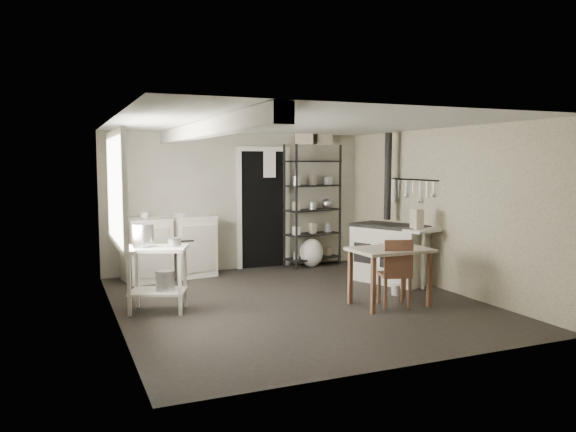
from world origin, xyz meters
name	(u,v)px	position (x,y,z in m)	size (l,w,h in m)	color
floor	(297,302)	(0.00, 0.00, 0.00)	(5.00, 5.00, 0.00)	black
ceiling	(297,124)	(0.00, 0.00, 2.30)	(5.00, 5.00, 0.00)	beige
wall_back	(238,202)	(0.00, 2.50, 1.15)	(4.50, 0.02, 2.30)	#A19C8A
wall_front	(411,239)	(0.00, -2.50, 1.15)	(4.50, 0.02, 2.30)	#A19C8A
wall_left	(115,221)	(-2.25, 0.00, 1.15)	(0.02, 5.00, 2.30)	#A19C8A
wall_right	(440,209)	(2.25, 0.00, 1.15)	(0.02, 5.00, 2.30)	#A19C8A
window	(115,189)	(-2.22, 0.20, 1.50)	(0.12, 1.76, 1.28)	white
doorway	(264,210)	(0.45, 2.47, 1.00)	(0.96, 0.10, 2.08)	white
ceiling_beam	(204,130)	(-1.20, 0.00, 2.20)	(0.18, 5.00, 0.18)	white
wallpaper_panel	(440,209)	(2.24, 0.00, 1.15)	(0.01, 5.00, 2.30)	#BAB497
utensil_rail	(413,180)	(2.19, 0.60, 1.55)	(0.06, 1.20, 0.44)	silver
prep_table	(158,279)	(-1.74, 0.23, 0.40)	(0.70, 0.50, 0.80)	white
stockpot	(143,235)	(-1.90, 0.30, 0.94)	(0.25, 0.25, 0.27)	silver
saucepan	(174,242)	(-1.54, 0.21, 0.85)	(0.16, 0.16, 0.09)	silver
bucket	(165,281)	(-1.66, 0.17, 0.39)	(0.23, 0.23, 0.25)	silver
base_cabinets	(169,249)	(-1.23, 2.18, 0.46)	(1.46, 0.63, 0.96)	silver
mixing_bowl	(179,217)	(-1.08, 2.15, 0.96)	(0.29, 0.29, 0.07)	silver
counter_cup	(145,218)	(-1.62, 2.04, 0.97)	(0.12, 0.12, 0.10)	silver
shelf_rack	(313,212)	(1.30, 2.29, 0.95)	(1.00, 0.39, 2.12)	black
shelf_jar	(297,188)	(0.98, 2.27, 1.37)	(0.09, 0.09, 0.19)	silver
storage_box_a	(304,151)	(1.13, 2.29, 2.01)	(0.30, 0.27, 0.21)	beige
storage_box_b	(322,152)	(1.50, 2.35, 1.99)	(0.29, 0.27, 0.18)	beige
stove	(390,253)	(1.80, 0.59, 0.44)	(0.62, 1.12, 0.88)	silver
stovepipe	(388,176)	(2.01, 1.01, 1.59)	(0.11, 0.11, 1.45)	black
side_ledge	(422,260)	(1.95, -0.01, 0.43)	(0.57, 0.30, 0.87)	white
oats_box	(417,219)	(1.85, 0.00, 1.01)	(0.12, 0.19, 0.29)	beige
work_table	(389,276)	(1.02, -0.60, 0.38)	(0.96, 0.67, 0.73)	beige
table_cup	(410,242)	(1.27, -0.66, 0.81)	(0.10, 0.10, 0.09)	silver
chair	(395,268)	(1.05, -0.66, 0.48)	(0.36, 0.38, 0.87)	brown
flour_sack	(311,253)	(1.22, 2.16, 0.24)	(0.41, 0.35, 0.49)	white
floor_crock	(396,290)	(1.41, -0.17, 0.08)	(0.12, 0.12, 0.15)	silver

